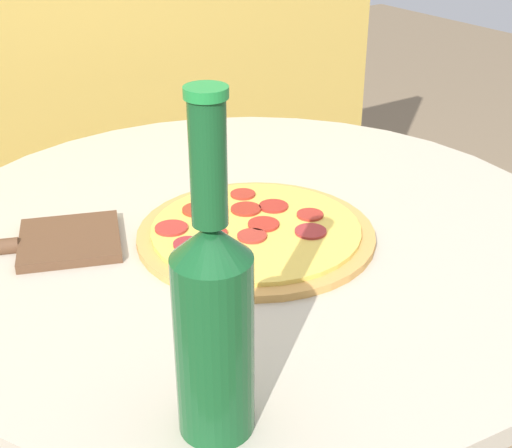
{
  "coord_description": "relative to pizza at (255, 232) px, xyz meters",
  "views": [
    {
      "loc": [
        -0.47,
        -0.72,
        1.16
      ],
      "look_at": [
        -0.01,
        -0.03,
        0.73
      ],
      "focal_mm": 50.0,
      "sensor_mm": 36.0,
      "label": 1
    }
  ],
  "objects": [
    {
      "name": "beer_bottle",
      "position": [
        -0.22,
        -0.27,
        0.11
      ],
      "size": [
        0.07,
        0.07,
        0.31
      ],
      "color": "#144C23",
      "rests_on": "table"
    },
    {
      "name": "fence_panel",
      "position": [
        0.01,
        0.79,
        -0.02
      ],
      "size": [
        1.74,
        0.04,
        1.41
      ],
      "color": "gold",
      "rests_on": "ground_plane"
    },
    {
      "name": "pizza_paddle",
      "position": [
        -0.23,
        0.13,
        -0.0
      ],
      "size": [
        0.25,
        0.16,
        0.02
      ],
      "rotation": [
        0.0,
        0.0,
        2.78
      ],
      "color": "brown",
      "rests_on": "table"
    },
    {
      "name": "table",
      "position": [
        0.01,
        0.03,
        -0.19
      ],
      "size": [
        0.9,
        0.9,
        0.71
      ],
      "color": "#B2A893",
      "rests_on": "ground_plane"
    },
    {
      "name": "pizza",
      "position": [
        0.0,
        0.0,
        0.0
      ],
      "size": [
        0.31,
        0.31,
        0.02
      ],
      "color": "#C68E47",
      "rests_on": "table"
    }
  ]
}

